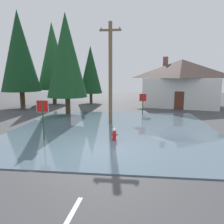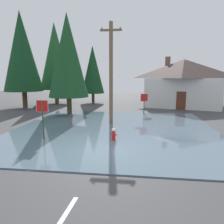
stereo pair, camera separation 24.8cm
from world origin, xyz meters
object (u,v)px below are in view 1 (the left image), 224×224
at_px(pine_tree_mid_left, 66,56).
at_px(pine_tree_far_center, 91,70).
at_px(stop_sign_far, 143,100).
at_px(stop_sign_near, 43,112).
at_px(fire_hydrant, 114,134).
at_px(pine_tree_short_left, 19,51).
at_px(pine_tree_tall_left, 53,57).
at_px(house, 181,82).
at_px(utility_pole, 110,72).

bearing_deg(pine_tree_mid_left, pine_tree_far_center, 87.15).
bearing_deg(pine_tree_far_center, stop_sign_far, -51.53).
bearing_deg(stop_sign_far, stop_sign_near, -123.58).
bearing_deg(stop_sign_far, fire_hydrant, -102.48).
bearing_deg(stop_sign_far, pine_tree_mid_left, -177.06).
height_order(pine_tree_short_left, pine_tree_far_center, pine_tree_short_left).
bearing_deg(pine_tree_tall_left, pine_tree_mid_left, -61.11).
bearing_deg(house, utility_pole, -124.22).
xyz_separation_m(stop_sign_near, utility_pole, (3.27, 4.81, 2.30)).
bearing_deg(house, stop_sign_far, -125.02).
relative_size(house, pine_tree_tall_left, 0.97).
xyz_separation_m(fire_hydrant, pine_tree_tall_left, (-9.73, 16.17, 5.84)).
height_order(stop_sign_far, pine_tree_short_left, pine_tree_short_left).
xyz_separation_m(fire_hydrant, stop_sign_far, (1.88, 8.49, 1.07)).
xyz_separation_m(stop_sign_near, pine_tree_far_center, (-0.85, 17.33, 2.85)).
bearing_deg(fire_hydrant, pine_tree_far_center, 105.96).
xyz_separation_m(stop_sign_far, pine_tree_mid_left, (-7.17, -0.37, 4.09)).
height_order(fire_hydrant, pine_tree_far_center, pine_tree_far_center).
height_order(stop_sign_near, pine_tree_mid_left, pine_tree_mid_left).
relative_size(pine_tree_tall_left, pine_tree_far_center, 1.38).
height_order(utility_pole, stop_sign_far, utility_pole).
xyz_separation_m(utility_pole, pine_tree_mid_left, (-4.56, 3.68, 1.59)).
relative_size(pine_tree_short_left, pine_tree_far_center, 1.42).
bearing_deg(utility_pole, stop_sign_near, -124.22).
bearing_deg(stop_sign_far, pine_tree_tall_left, 146.53).
relative_size(stop_sign_far, pine_tree_far_center, 0.27).
distance_m(pine_tree_mid_left, pine_tree_short_left, 7.49).
bearing_deg(pine_tree_tall_left, pine_tree_short_left, -115.03).
xyz_separation_m(stop_sign_near, pine_tree_short_left, (-7.83, 12.03, 4.73)).
xyz_separation_m(pine_tree_mid_left, pine_tree_far_center, (0.44, 8.84, -1.03)).
height_order(fire_hydrant, stop_sign_far, stop_sign_far).
bearing_deg(stop_sign_near, fire_hydrant, 5.24).
bearing_deg(pine_tree_short_left, pine_tree_far_center, 37.20).
bearing_deg(fire_hydrant, house, 66.43).
height_order(stop_sign_near, house, house).
relative_size(stop_sign_far, house, 0.20).
relative_size(utility_pole, pine_tree_tall_left, 0.71).
bearing_deg(utility_pole, pine_tree_tall_left, 127.51).
distance_m(fire_hydrant, pine_tree_far_center, 18.12).
xyz_separation_m(house, pine_tree_far_center, (-11.56, 1.57, 1.56)).
height_order(pine_tree_tall_left, pine_tree_far_center, pine_tree_tall_left).
xyz_separation_m(pine_tree_tall_left, pine_tree_short_left, (-2.10, -4.50, 0.16)).
bearing_deg(pine_tree_far_center, utility_pole, -71.78).
height_order(utility_pole, house, utility_pole).
height_order(stop_sign_far, house, house).
distance_m(pine_tree_tall_left, pine_tree_mid_left, 9.21).
bearing_deg(pine_tree_tall_left, stop_sign_far, -33.47).
distance_m(stop_sign_near, pine_tree_far_center, 17.58).
height_order(stop_sign_near, pine_tree_short_left, pine_tree_short_left).
bearing_deg(house, pine_tree_short_left, -168.64).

